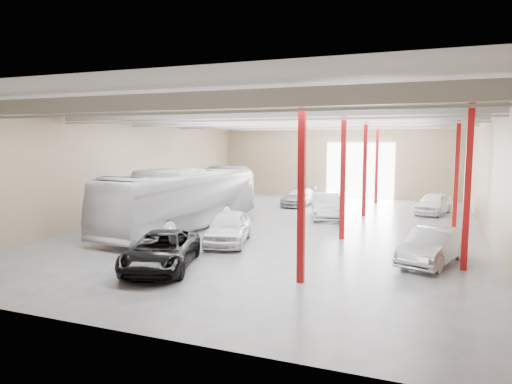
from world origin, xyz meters
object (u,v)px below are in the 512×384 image
Objects in this scene: car_row_c at (299,197)px; car_right_far at (434,203)px; coach_bus at (184,199)px; car_right_near at (432,246)px; car_row_a at (228,227)px; black_sedan at (161,251)px; car_row_b at (326,206)px.

car_right_far is at bearing -2.87° from car_row_c.
coach_bus is 2.81× the size of car_right_near.
car_row_a is 1.05× the size of car_right_near.
black_sedan is at bearing -111.05° from car_row_a.
car_row_c is (-0.45, 14.44, -0.13)m from car_row_a.
black_sedan is 21.58m from car_right_far.
coach_bus is at bearing -152.36° from car_row_b.
coach_bus is 4.85m from car_row_a.
car_row_a is at bearing -123.97° from car_row_b.
car_row_a is 0.94× the size of car_row_b.
coach_bus is 2.71× the size of car_row_c.
coach_bus is at bearing 95.26° from black_sedan.
car_right_far is at bearing 108.11° from car_right_near.
car_row_c is at bearing -168.74° from car_right_far.
car_row_b is at bearing 48.51° from coach_bus.
coach_bus reaches higher than car_row_b.
car_right_far reaches higher than car_right_near.
car_row_a is 1.01× the size of car_row_c.
car_right_near is (10.30, 4.84, 0.01)m from black_sedan.
black_sedan is at bearing -136.70° from car_right_near.
car_right_near is at bearing -54.67° from car_row_c.
black_sedan is 1.21× the size of car_right_far.
black_sedan is at bearing -61.45° from coach_bus.
car_row_a reaches higher than car_right_near.
car_row_b reaches higher than car_right_near.
coach_bus reaches higher than car_row_a.
car_row_b reaches higher than car_row_c.
car_row_a reaches higher than car_row_c.
car_row_b is at bearing 143.29° from car_right_near.
coach_bus is 2.51× the size of car_row_b.
coach_bus reaches higher than car_row_c.
car_right_near is at bearing -71.16° from car_row_b.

